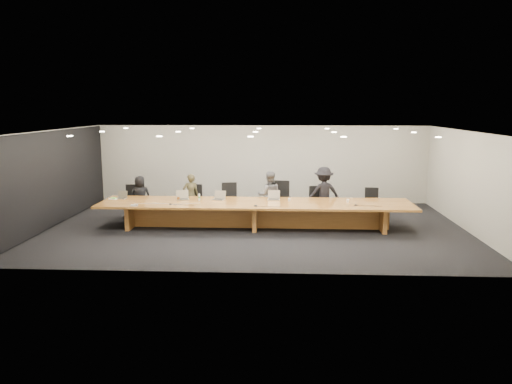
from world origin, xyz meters
TOP-DOWN VIEW (x-y plane):
  - ground at (0.00, 0.00)m, footprint 12.00×12.00m
  - back_wall at (0.00, 4.00)m, footprint 12.00×0.02m
  - left_wall_panel at (-5.94, 0.00)m, footprint 0.08×7.84m
  - conference_table at (0.00, 0.00)m, footprint 9.00×1.80m
  - chair_far_left at (-3.99, 1.22)m, footprint 0.60×0.60m
  - chair_left at (-2.04, 1.24)m, footprint 0.65×0.65m
  - chair_mid_left at (-0.87, 1.17)m, footprint 0.67×0.67m
  - chair_mid_right at (0.71, 1.22)m, footprint 0.69×0.69m
  - chair_right at (1.87, 1.21)m, footprint 0.63×0.63m
  - chair_far_right at (3.56, 1.30)m, footprint 0.56×0.56m
  - person_a at (-3.71, 1.21)m, footprint 0.75×0.62m
  - person_b at (-2.12, 1.28)m, footprint 0.59×0.49m
  - person_c at (0.37, 1.15)m, footprint 0.76×0.61m
  - person_d at (2.05, 1.19)m, footprint 1.17×0.84m
  - laptop_a at (-4.06, 0.36)m, footprint 0.33×0.27m
  - laptop_b at (-2.17, 0.29)m, footprint 0.42×0.36m
  - laptop_c at (-1.12, 0.31)m, footprint 0.41×0.35m
  - laptop_d at (0.52, 0.41)m, footprint 0.37×0.27m
  - water_bottle at (-1.67, 0.21)m, footprint 0.07×0.07m
  - amber_mug at (-2.29, 0.21)m, footprint 0.10×0.10m
  - paper_cup_near at (0.98, 0.22)m, footprint 0.09×0.09m
  - paper_cup_far at (2.66, 0.13)m, footprint 0.08×0.08m
  - notepad at (-4.26, 0.30)m, footprint 0.31×0.28m
  - lime_gadget at (-4.27, 0.31)m, footprint 0.18×0.13m
  - av_box at (-3.34, -0.70)m, footprint 0.21×0.17m
  - mic_left at (-2.38, -0.45)m, footprint 0.12×0.12m
  - mic_center at (0.04, -0.56)m, footprint 0.14×0.14m
  - mic_right at (2.83, -0.31)m, footprint 0.15×0.15m

SIDE VIEW (x-z plane):
  - ground at x=0.00m, z-range 0.00..0.00m
  - chair_far_right at x=3.56m, z-range 0.00..0.99m
  - chair_far_left at x=-3.99m, z-range 0.00..1.04m
  - conference_table at x=0.00m, z-range 0.15..0.90m
  - chair_right at x=1.87m, z-range 0.00..1.04m
  - chair_left at x=-2.04m, z-range 0.00..1.07m
  - chair_mid_left at x=-0.87m, z-range 0.00..1.14m
  - chair_mid_right at x=0.71m, z-range 0.00..1.20m
  - person_a at x=-3.71m, z-range 0.00..1.33m
  - person_b at x=-2.12m, z-range 0.00..1.40m
  - person_c at x=0.37m, z-range 0.00..1.50m
  - notepad at x=-4.26m, z-range 0.75..0.77m
  - mic_left at x=-2.38m, z-range 0.75..0.78m
  - av_box at x=-3.34m, z-range 0.75..0.78m
  - mic_right at x=2.83m, z-range 0.75..0.78m
  - mic_center at x=0.04m, z-range 0.75..0.78m
  - lime_gadget at x=-4.27m, z-range 0.77..0.79m
  - paper_cup_near at x=0.98m, z-range 0.75..0.84m
  - paper_cup_far at x=2.66m, z-range 0.75..0.84m
  - amber_mug at x=-2.29m, z-range 0.75..0.85m
  - person_d at x=2.05m, z-range 0.00..1.65m
  - water_bottle at x=-1.67m, z-range 0.75..0.94m
  - laptop_a at x=-4.06m, z-range 0.75..0.99m
  - laptop_c at x=-1.12m, z-range 0.75..1.03m
  - laptop_d at x=0.52m, z-range 0.75..1.03m
  - laptop_b at x=-2.17m, z-range 0.75..1.03m
  - left_wall_panel at x=-5.94m, z-range 0.00..2.74m
  - back_wall at x=0.00m, z-range 0.00..2.80m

